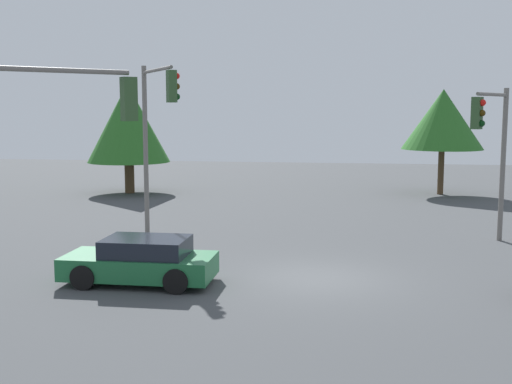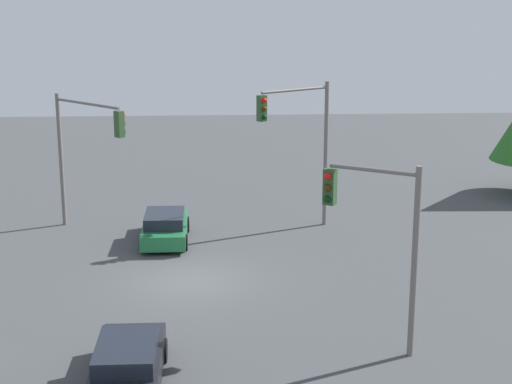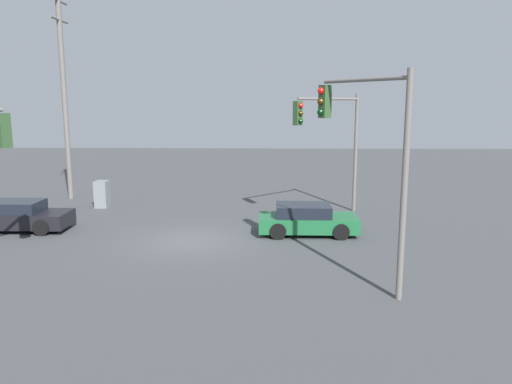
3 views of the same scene
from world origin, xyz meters
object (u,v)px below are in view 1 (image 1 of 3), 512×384
at_px(traffic_signal_main, 493,139).
at_px(traffic_signal_aux, 25,141).
at_px(sedan_green, 141,261).
at_px(traffic_signal_cross, 155,121).

distance_m(traffic_signal_main, traffic_signal_aux, 15.55).
xyz_separation_m(sedan_green, traffic_signal_cross, (5.79, 1.33, 3.74)).
xyz_separation_m(sedan_green, traffic_signal_main, (6.60, -10.50, 3.12)).
distance_m(sedan_green, traffic_signal_aux, 5.04).
relative_size(sedan_green, traffic_signal_aux, 0.70).
xyz_separation_m(traffic_signal_cross, traffic_signal_aux, (-9.16, 0.10, -0.28)).
bearing_deg(sedan_green, traffic_signal_main, -57.85).
height_order(sedan_green, traffic_signal_cross, traffic_signal_cross).
bearing_deg(traffic_signal_main, traffic_signal_aux, -17.93).
relative_size(sedan_green, traffic_signal_cross, 0.64).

